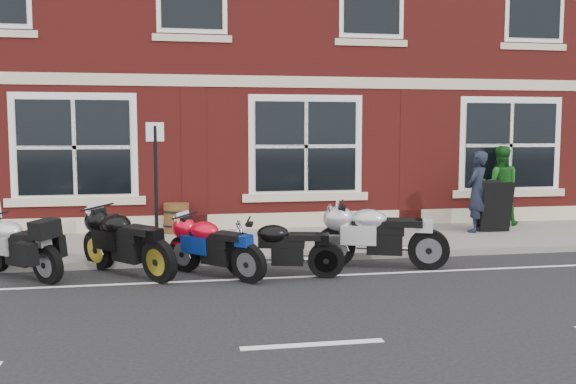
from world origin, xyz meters
The scene contains 14 objects.
ground centered at (0.00, 0.00, 0.00)m, with size 80.00×80.00×0.00m, color black.
sidewalk centered at (0.00, 3.00, 0.06)m, with size 30.00×3.00×0.12m, color slate.
kerb centered at (0.00, 1.42, 0.06)m, with size 30.00×0.16×0.12m, color slate.
pub_building centered at (0.00, 10.50, 6.00)m, with size 24.00×12.00×12.00m, color maroon.
moto_touring_silver centered at (-3.89, 0.98, 0.54)m, with size 1.53×1.48×1.32m.
moto_sport_red centered at (-0.83, 0.48, 0.51)m, with size 1.46×1.52×0.89m.
moto_sport_black centered at (-2.21, 0.83, 0.58)m, with size 1.57×1.77×1.00m.
moto_sport_silver centered at (1.96, 0.65, 0.58)m, with size 2.16×0.92×1.02m.
moto_naked_black centered at (0.23, 0.26, 0.49)m, with size 1.87×0.59×0.85m.
pedestrian_left centered at (5.02, 3.22, 1.00)m, with size 0.64×0.42×1.77m, color black.
pedestrian_right centered at (6.09, 4.20, 1.04)m, with size 0.90×0.70×1.84m, color #185418.
a_board_sign centered at (5.42, 3.25, 0.68)m, with size 0.67×0.44×1.11m, color black, non-canonical shape.
barrel_planter centered at (-1.40, 4.30, 0.44)m, with size 0.58×0.58×0.64m.
parking_sign centered at (-1.76, 1.89, 1.48)m, with size 0.31×0.16×2.35m.
Camera 1 is at (-1.49, -9.65, 2.34)m, focal length 40.00 mm.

